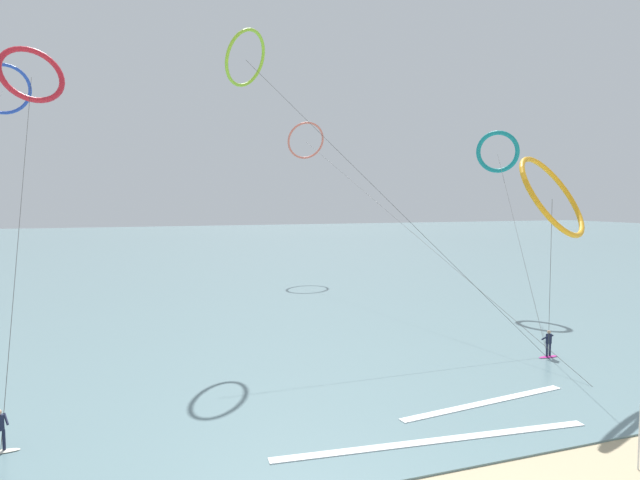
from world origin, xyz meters
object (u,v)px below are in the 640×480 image
object	(u,v)px
kite_amber	(552,196)
kite_teal	(498,152)
kite_cobalt	(3,89)
kite_coral	(306,141)
surfer_magenta	(548,345)
surfer_ivory	(0,434)
kite_crimson	(31,75)
kite_lime	(246,58)

from	to	relation	value
kite_amber	kite_teal	world-z (taller)	kite_teal
kite_teal	kite_cobalt	bearing A→B (deg)	20.99
kite_coral	kite_cobalt	bearing A→B (deg)	2.02
surfer_magenta	kite_amber	distance (m)	9.90
kite_coral	kite_teal	size ratio (longest dim) A/B	2.58
kite_cobalt	kite_amber	bearing A→B (deg)	106.84
kite_cobalt	kite_coral	size ratio (longest dim) A/B	1.02
surfer_ivory	kite_crimson	world-z (taller)	kite_crimson
kite_crimson	kite_amber	bearing A→B (deg)	-50.18
surfer_ivory	kite_cobalt	size ratio (longest dim) A/B	0.03
kite_teal	kite_coral	bearing A→B (deg)	-19.12
kite_cobalt	kite_amber	xyz separation A→B (m)	(33.65, -42.48, -11.45)
surfer_magenta	surfer_ivory	xyz separation A→B (m)	(-29.41, -3.11, 0.00)
kite_amber	kite_lime	bearing A→B (deg)	102.79
kite_crimson	kite_coral	world-z (taller)	kite_coral
kite_crimson	kite_teal	bearing A→B (deg)	-14.71
surfer_magenta	kite_amber	size ratio (longest dim) A/B	0.14
kite_teal	kite_crimson	bearing A→B (deg)	56.30
kite_cobalt	kite_amber	distance (m)	55.39
kite_crimson	kite_cobalt	xyz separation A→B (m)	(-6.42, 28.62, 4.05)
surfer_magenta	kite_crimson	xyz separation A→B (m)	(-29.72, 11.23, 16.62)
kite_cobalt	surfer_ivory	bearing A→B (deg)	77.35
kite_coral	kite_teal	world-z (taller)	kite_coral
kite_cobalt	kite_coral	distance (m)	34.70
surfer_magenta	kite_coral	world-z (taller)	kite_coral
surfer_magenta	kite_crimson	distance (m)	35.85
kite_coral	kite_crimson	bearing A→B (deg)	45.95
surfer_ivory	kite_amber	bearing A→B (deg)	157.21
surfer_magenta	surfer_ivory	size ratio (longest dim) A/B	1.00
surfer_ivory	kite_cobalt	world-z (taller)	kite_cobalt
surfer_magenta	kite_lime	size ratio (longest dim) A/B	0.08
surfer_ivory	kite_crimson	xyz separation A→B (m)	(-0.30, 14.35, 16.62)
kite_coral	kite_amber	distance (m)	45.55
kite_crimson	kite_cobalt	world-z (taller)	kite_cobalt
surfer_ivory	kite_amber	xyz separation A→B (m)	(26.93, 0.49, 9.22)
kite_crimson	surfer_magenta	bearing A→B (deg)	-43.92
kite_crimson	kite_amber	size ratio (longest dim) A/B	1.57
surfer_magenta	surfer_ivory	world-z (taller)	same
surfer_magenta	surfer_ivory	distance (m)	29.58
surfer_magenta	kite_teal	size ratio (longest dim) A/B	0.09
kite_lime	kite_teal	distance (m)	25.71
kite_cobalt	kite_teal	size ratio (longest dim) A/B	2.64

